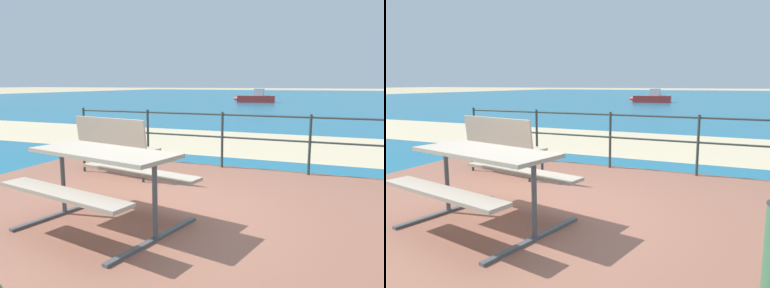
# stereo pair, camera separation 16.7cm
# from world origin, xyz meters

# --- Properties ---
(ground_plane) EXTENTS (240.00, 240.00, 0.00)m
(ground_plane) POSITION_xyz_m (0.00, 0.00, 0.00)
(ground_plane) COLOR tan
(patio_paving) EXTENTS (6.40, 5.20, 0.06)m
(patio_paving) POSITION_xyz_m (0.00, 0.00, 0.03)
(patio_paving) COLOR #935B47
(patio_paving) RESTS_ON ground
(sea_water) EXTENTS (90.00, 90.00, 0.01)m
(sea_water) POSITION_xyz_m (0.00, 40.00, 0.01)
(sea_water) COLOR #196B8E
(sea_water) RESTS_ON ground
(beach_strip) EXTENTS (54.02, 4.32, 0.01)m
(beach_strip) POSITION_xyz_m (0.00, 5.64, 0.01)
(beach_strip) COLOR beige
(beach_strip) RESTS_ON ground
(picnic_table) EXTENTS (1.81, 1.60, 0.80)m
(picnic_table) POSITION_xyz_m (-0.29, -0.65, 0.66)
(picnic_table) COLOR tan
(picnic_table) RESTS_ON patio_paving
(park_bench) EXTENTS (1.51, 0.69, 0.94)m
(park_bench) POSITION_xyz_m (-1.42, 1.24, 0.62)
(park_bench) COLOR #BCAD93
(park_bench) RESTS_ON patio_paving
(railing_fence) EXTENTS (5.94, 0.04, 0.98)m
(railing_fence) POSITION_xyz_m (0.00, 2.46, 0.69)
(railing_fence) COLOR #2D3833
(railing_fence) RESTS_ON patio_paving
(boat_near) EXTENTS (3.51, 1.63, 1.11)m
(boat_near) POSITION_xyz_m (-4.75, 26.67, 0.37)
(boat_near) COLOR red
(boat_near) RESTS_ON sea_water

